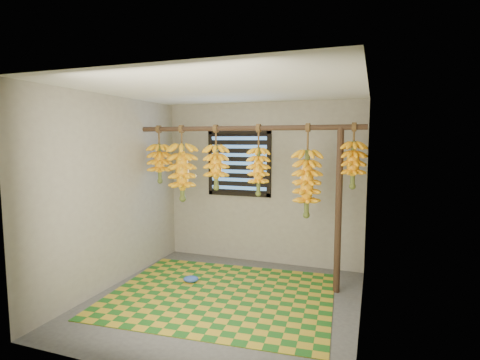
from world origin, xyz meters
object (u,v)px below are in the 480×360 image
at_px(banana_bunch_f, 353,165).
at_px(support_post, 338,211).
at_px(banana_bunch_b, 182,172).
at_px(banana_bunch_a, 160,163).
at_px(woven_mat, 221,295).
at_px(banana_bunch_e, 307,183).
at_px(banana_bunch_c, 216,167).
at_px(banana_bunch_d, 258,171).
at_px(plastic_bag, 191,279).

bearing_deg(banana_bunch_f, support_post, 180.00).
height_order(support_post, banana_bunch_b, banana_bunch_b).
height_order(banana_bunch_a, banana_bunch_f, same).
height_order(woven_mat, banana_bunch_e, banana_bunch_e).
relative_size(support_post, banana_bunch_b, 1.95).
xyz_separation_m(banana_bunch_a, banana_bunch_b, (0.36, 0.00, -0.12)).
distance_m(woven_mat, banana_bunch_b, 1.72).
distance_m(support_post, banana_bunch_e, 0.50).
height_order(banana_bunch_b, banana_bunch_f, same).
height_order(support_post, banana_bunch_c, banana_bunch_c).
xyz_separation_m(support_post, banana_bunch_b, (-2.10, 0.00, 0.41)).
xyz_separation_m(support_post, banana_bunch_d, (-1.00, 0.00, 0.45)).
relative_size(banana_bunch_b, banana_bunch_c, 1.21).
bearing_deg(banana_bunch_e, banana_bunch_d, 180.00).
xyz_separation_m(banana_bunch_b, banana_bunch_e, (1.71, 0.00, -0.09)).
xyz_separation_m(support_post, banana_bunch_f, (0.15, 0.00, 0.57)).
relative_size(banana_bunch_a, banana_bunch_e, 0.70).
bearing_deg(plastic_bag, woven_mat, -23.48).
bearing_deg(support_post, plastic_bag, -169.13).
relative_size(banana_bunch_a, banana_bunch_b, 0.78).
bearing_deg(woven_mat, banana_bunch_a, 153.85).
bearing_deg(banana_bunch_d, plastic_bag, -156.64).
bearing_deg(banana_bunch_d, banana_bunch_f, 0.00).
distance_m(banana_bunch_a, banana_bunch_d, 1.45).
distance_m(banana_bunch_b, banana_bunch_e, 1.72).
height_order(support_post, banana_bunch_d, banana_bunch_d).
distance_m(banana_bunch_c, banana_bunch_d, 0.59).
bearing_deg(woven_mat, banana_bunch_b, 144.69).
distance_m(plastic_bag, banana_bunch_d, 1.65).
distance_m(plastic_bag, banana_bunch_a, 1.65).
height_order(woven_mat, plastic_bag, plastic_bag).
relative_size(support_post, woven_mat, 0.77).
xyz_separation_m(woven_mat, banana_bunch_a, (-1.16, 0.57, 1.52)).
relative_size(banana_bunch_e, banana_bunch_f, 1.50).
height_order(banana_bunch_d, banana_bunch_f, same).
bearing_deg(banana_bunch_c, banana_bunch_d, 0.00).
bearing_deg(banana_bunch_b, banana_bunch_f, 0.00).
relative_size(banana_bunch_c, banana_bunch_f, 1.12).
bearing_deg(support_post, banana_bunch_d, 180.00).
height_order(woven_mat, banana_bunch_c, banana_bunch_c).
bearing_deg(banana_bunch_e, support_post, 0.00).
relative_size(plastic_bag, banana_bunch_f, 0.27).
xyz_separation_m(banana_bunch_a, banana_bunch_d, (1.45, 0.00, -0.07)).
distance_m(support_post, plastic_bag, 2.07).
relative_size(woven_mat, plastic_bag, 12.94).
height_order(plastic_bag, banana_bunch_f, banana_bunch_f).
bearing_deg(banana_bunch_f, banana_bunch_c, 180.00).
bearing_deg(banana_bunch_e, woven_mat, -147.90).
height_order(woven_mat, banana_bunch_a, banana_bunch_a).
xyz_separation_m(banana_bunch_c, banana_bunch_f, (1.74, 0.00, 0.07)).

